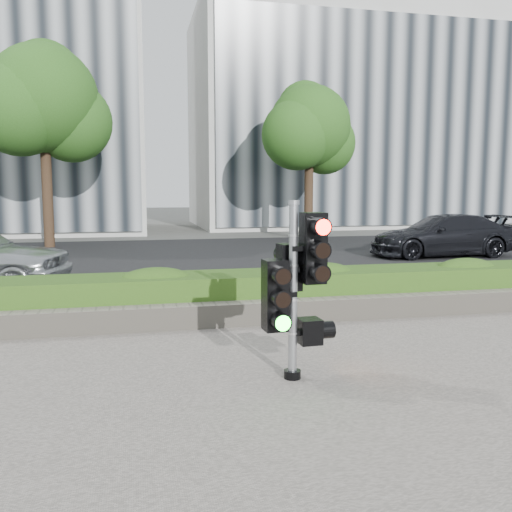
# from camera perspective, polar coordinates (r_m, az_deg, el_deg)

# --- Properties ---
(ground) EXTENTS (120.00, 120.00, 0.00)m
(ground) POSITION_cam_1_polar(r_m,az_deg,el_deg) (6.39, 1.59, -11.57)
(ground) COLOR #51514C
(ground) RESTS_ON ground
(sidewalk) EXTENTS (16.00, 11.00, 0.03)m
(sidewalk) POSITION_cam_1_polar(r_m,az_deg,el_deg) (4.20, 10.59, -21.79)
(sidewalk) COLOR #9E9389
(sidewalk) RESTS_ON ground
(road) EXTENTS (60.00, 13.00, 0.02)m
(road) POSITION_cam_1_polar(r_m,az_deg,el_deg) (16.08, -7.16, -0.34)
(road) COLOR black
(road) RESTS_ON ground
(curb) EXTENTS (60.00, 0.25, 0.12)m
(curb) POSITION_cam_1_polar(r_m,az_deg,el_deg) (9.36, -3.15, -5.22)
(curb) COLOR gray
(curb) RESTS_ON ground
(stone_wall) EXTENTS (12.00, 0.32, 0.34)m
(stone_wall) POSITION_cam_1_polar(r_m,az_deg,el_deg) (8.13, -1.70, -6.07)
(stone_wall) COLOR gray
(stone_wall) RESTS_ON sidewalk
(hedge) EXTENTS (12.00, 1.00, 0.68)m
(hedge) POSITION_cam_1_polar(r_m,az_deg,el_deg) (8.72, -2.51, -4.04)
(hedge) COLOR #568F2C
(hedge) RESTS_ON sidewalk
(building_right) EXTENTS (18.00, 10.00, 12.00)m
(building_right) POSITION_cam_1_polar(r_m,az_deg,el_deg) (33.54, 9.66, 13.63)
(building_right) COLOR #B7B7B2
(building_right) RESTS_ON ground
(tree_left) EXTENTS (4.61, 4.03, 7.34)m
(tree_left) POSITION_cam_1_polar(r_m,az_deg,el_deg) (20.88, -21.51, 14.76)
(tree_left) COLOR black
(tree_left) RESTS_ON ground
(tree_right) EXTENTS (4.10, 3.58, 6.53)m
(tree_right) POSITION_cam_1_polar(r_m,az_deg,el_deg) (22.67, 5.57, 13.10)
(tree_right) COLOR black
(tree_right) RESTS_ON ground
(traffic_signal) EXTENTS (0.66, 0.49, 1.90)m
(traffic_signal) POSITION_cam_1_polar(r_m,az_deg,el_deg) (5.72, 4.08, -2.65)
(traffic_signal) COLOR black
(traffic_signal) RESTS_ON sidewalk
(car_dark) EXTENTS (4.46, 1.90, 1.28)m
(car_dark) POSITION_cam_1_polar(r_m,az_deg,el_deg) (17.53, 18.99, 2.08)
(car_dark) COLOR black
(car_dark) RESTS_ON road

